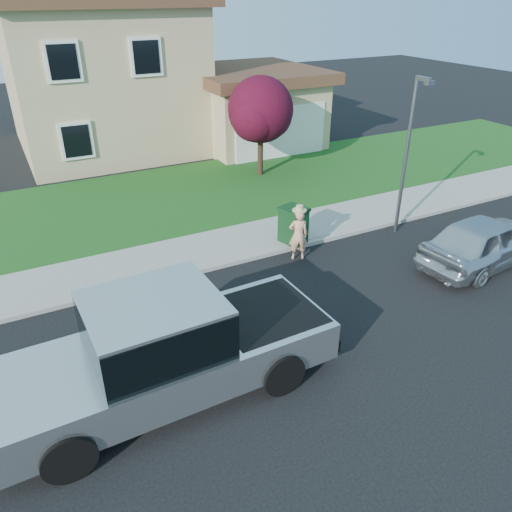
{
  "coord_description": "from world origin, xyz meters",
  "views": [
    {
      "loc": [
        -5.02,
        -8.56,
        7.04
      ],
      "look_at": [
        0.01,
        1.05,
        1.2
      ],
      "focal_mm": 35.0,
      "sensor_mm": 36.0,
      "label": 1
    }
  ],
  "objects_px": {
    "sedan": "(485,241)",
    "trash_bin": "(293,225)",
    "ornamental_tree": "(261,113)",
    "street_lamp": "(408,149)",
    "pickup_truck": "(165,351)",
    "woman": "(298,234)"
  },
  "relations": [
    {
      "from": "sedan",
      "to": "trash_bin",
      "type": "distance_m",
      "value": 5.48
    },
    {
      "from": "sedan",
      "to": "ornamental_tree",
      "type": "height_order",
      "value": "ornamental_tree"
    },
    {
      "from": "sedan",
      "to": "trash_bin",
      "type": "bearing_deg",
      "value": 44.05
    },
    {
      "from": "trash_bin",
      "to": "street_lamp",
      "type": "bearing_deg",
      "value": -28.75
    },
    {
      "from": "pickup_truck",
      "to": "sedan",
      "type": "distance_m",
      "value": 9.71
    },
    {
      "from": "ornamental_tree",
      "to": "street_lamp",
      "type": "height_order",
      "value": "street_lamp"
    },
    {
      "from": "ornamental_tree",
      "to": "street_lamp",
      "type": "distance_m",
      "value": 7.02
    },
    {
      "from": "woman",
      "to": "ornamental_tree",
      "type": "bearing_deg",
      "value": -85.85
    },
    {
      "from": "woman",
      "to": "trash_bin",
      "type": "distance_m",
      "value": 0.83
    },
    {
      "from": "pickup_truck",
      "to": "ornamental_tree",
      "type": "xyz_separation_m",
      "value": [
        7.66,
        10.46,
        1.63
      ]
    },
    {
      "from": "ornamental_tree",
      "to": "sedan",
      "type": "bearing_deg",
      "value": -78.21
    },
    {
      "from": "pickup_truck",
      "to": "sedan",
      "type": "height_order",
      "value": "pickup_truck"
    },
    {
      "from": "pickup_truck",
      "to": "street_lamp",
      "type": "xyz_separation_m",
      "value": [
        8.99,
        3.57,
        1.76
      ]
    },
    {
      "from": "pickup_truck",
      "to": "trash_bin",
      "type": "bearing_deg",
      "value": 36.72
    },
    {
      "from": "ornamental_tree",
      "to": "street_lamp",
      "type": "relative_size",
      "value": 0.82
    },
    {
      "from": "pickup_truck",
      "to": "street_lamp",
      "type": "relative_size",
      "value": 1.37
    },
    {
      "from": "woman",
      "to": "trash_bin",
      "type": "bearing_deg",
      "value": -87.51
    },
    {
      "from": "ornamental_tree",
      "to": "trash_bin",
      "type": "bearing_deg",
      "value": -109.58
    },
    {
      "from": "pickup_truck",
      "to": "trash_bin",
      "type": "height_order",
      "value": "pickup_truck"
    },
    {
      "from": "ornamental_tree",
      "to": "street_lamp",
      "type": "xyz_separation_m",
      "value": [
        1.33,
        -6.89,
        0.13
      ]
    },
    {
      "from": "street_lamp",
      "to": "pickup_truck",
      "type": "bearing_deg",
      "value": -157.93
    },
    {
      "from": "woman",
      "to": "ornamental_tree",
      "type": "height_order",
      "value": "ornamental_tree"
    }
  ]
}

